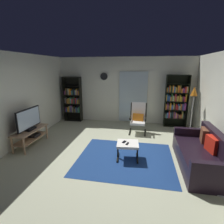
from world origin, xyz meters
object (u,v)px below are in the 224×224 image
leather_sofa (203,154)px  cell_phone (124,142)px  tv_stand (31,135)px  bookshelf_near_tv (73,100)px  floor_lamp_by_shelf (194,95)px  ottoman (128,146)px  tv_remote (127,144)px  bookshelf_near_sofa (176,102)px  television (29,120)px  lounge_armchair (138,117)px  wall_clock (104,76)px

leather_sofa → cell_phone: (-1.79, 0.08, 0.13)m
tv_stand → bookshelf_near_tv: 2.64m
floor_lamp_by_shelf → ottoman: bearing=-133.7°
bookshelf_near_tv → tv_remote: size_ratio=12.70×
bookshelf_near_tv → bookshelf_near_sofa: (4.10, -0.02, 0.07)m
tv_remote → bookshelf_near_tv: bearing=145.3°
tv_stand → leather_sofa: bearing=-3.9°
television → bookshelf_near_tv: 2.60m
ottoman → tv_stand: bearing=174.7°
tv_remote → floor_lamp_by_shelf: size_ratio=0.09×
television → cell_phone: size_ratio=6.99×
television → bookshelf_near_tv: size_ratio=0.54×
bookshelf_near_tv → lounge_armchair: (2.75, -0.89, -0.35)m
bookshelf_near_tv → tv_remote: bearing=-48.3°
bookshelf_near_sofa → bookshelf_near_tv: bearing=179.7°
bookshelf_near_tv → bookshelf_near_sofa: size_ratio=0.94×
bookshelf_near_sofa → tv_remote: bearing=-118.0°
television → leather_sofa: (4.50, -0.28, -0.48)m
bookshelf_near_sofa → tv_stand: bearing=-149.5°
leather_sofa → wall_clock: size_ratio=6.69×
bookshelf_near_tv → lounge_armchair: size_ratio=1.79×
television → cell_phone: bearing=-4.3°
tv_stand → ottoman: 2.81m
tv_stand → wall_clock: (1.53, 2.70, 1.53)m
floor_lamp_by_shelf → tv_remote: bearing=-132.9°
television → lounge_armchair: 3.43m
lounge_armchair → floor_lamp_by_shelf: size_ratio=0.63×
lounge_armchair → cell_phone: (-0.26, -1.91, -0.11)m
bookshelf_near_tv → tv_stand: bearing=-95.0°
tv_stand → leather_sofa: (4.50, -0.30, -0.02)m
cell_phone → leather_sofa: bearing=15.2°
television → cell_phone: (2.71, -0.21, -0.36)m
television → lounge_armchair: bearing=29.8°
leather_sofa → floor_lamp_by_shelf: floor_lamp_by_shelf is taller
lounge_armchair → wall_clock: size_ratio=3.53×
bookshelf_near_tv → ottoman: bookshelf_near_tv is taller
lounge_armchair → cell_phone: bearing=-97.8°
bookshelf_near_sofa → floor_lamp_by_shelf: bearing=-64.6°
wall_clock → leather_sofa: bearing=-45.4°
tv_remote → floor_lamp_by_shelf: (1.91, 2.05, 0.91)m
tv_stand → tv_remote: tv_stand is taller
floor_lamp_by_shelf → wall_clock: size_ratio=5.56×
ottoman → floor_lamp_by_shelf: bearing=46.3°
leather_sofa → wall_clock: (-2.96, 3.01, 1.55)m
television → wall_clock: 3.31m
bookshelf_near_sofa → lounge_armchair: bearing=-147.3°
bookshelf_near_tv → cell_phone: (2.49, -2.79, -0.46)m
bookshelf_near_sofa → wall_clock: bearing=176.7°
television → tv_remote: television is taller
ottoman → cell_phone: cell_phone is taller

